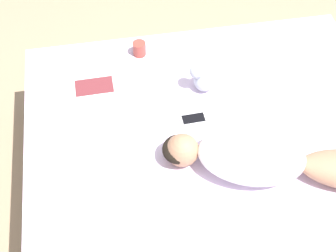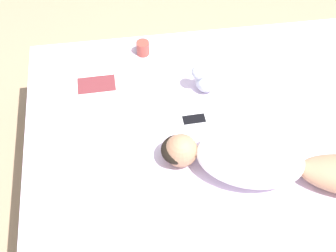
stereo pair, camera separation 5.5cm
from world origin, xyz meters
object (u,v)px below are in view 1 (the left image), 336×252
at_px(person, 274,159).
at_px(cell_phone, 193,119).
at_px(open_magazine, 96,99).
at_px(coffee_mug, 139,48).

xyz_separation_m(person, cell_phone, (0.39, 0.32, -0.09)).
xyz_separation_m(open_magazine, coffee_mug, (0.33, -0.30, 0.04)).
distance_m(person, open_magazine, 1.06).
bearing_deg(coffee_mug, person, -150.52).
height_order(person, coffee_mug, person).
xyz_separation_m(coffee_mug, cell_phone, (-0.57, -0.22, -0.04)).
xyz_separation_m(open_magazine, cell_phone, (-0.24, -0.52, 0.00)).
relative_size(open_magazine, coffee_mug, 3.52).
bearing_deg(person, coffee_mug, 47.12).
bearing_deg(open_magazine, person, -127.66).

